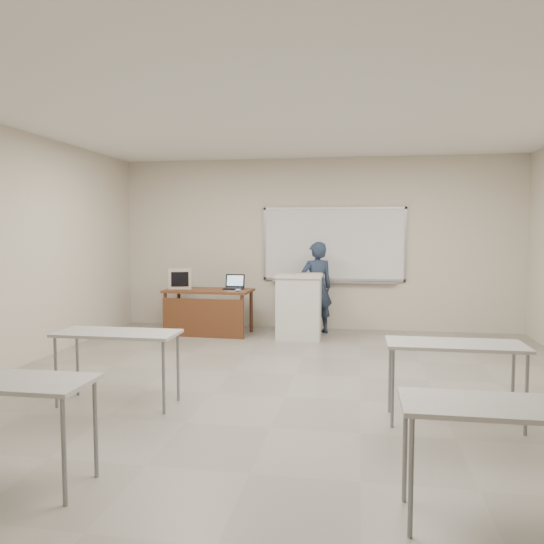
% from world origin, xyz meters
% --- Properties ---
extents(floor, '(7.00, 8.00, 0.01)m').
position_xyz_m(floor, '(0.00, 0.00, -0.01)').
color(floor, gray).
rests_on(floor, ground).
extents(whiteboard, '(2.48, 0.10, 1.31)m').
position_xyz_m(whiteboard, '(0.30, 3.97, 1.48)').
color(whiteboard, white).
rests_on(whiteboard, floor).
extents(student_desks, '(4.40, 2.20, 0.73)m').
position_xyz_m(student_desks, '(-0.00, -1.35, 0.67)').
color(student_desks, '#A7A8A1').
rests_on(student_desks, floor).
extents(instructor_desk, '(1.43, 0.72, 0.75)m').
position_xyz_m(instructor_desk, '(-1.74, 3.07, 0.54)').
color(instructor_desk, brown).
rests_on(instructor_desk, floor).
extents(podium, '(0.73, 0.53, 1.03)m').
position_xyz_m(podium, '(-0.20, 3.03, 0.52)').
color(podium, '#B8B7B0').
rests_on(podium, floor).
extents(crt_monitor, '(0.38, 0.43, 0.36)m').
position_xyz_m(crt_monitor, '(-2.29, 3.31, 0.92)').
color(crt_monitor, '#B2AA95').
rests_on(crt_monitor, instructor_desk).
extents(laptop, '(0.33, 0.30, 0.24)m').
position_xyz_m(laptop, '(-1.34, 3.34, 0.81)').
color(laptop, black).
rests_on(laptop, instructor_desk).
extents(mouse, '(0.11, 0.08, 0.04)m').
position_xyz_m(mouse, '(-1.19, 2.98, 0.77)').
color(mouse, '#B3B7BB').
rests_on(mouse, instructor_desk).
extents(keyboard, '(0.47, 0.24, 0.02)m').
position_xyz_m(keyboard, '(-0.05, 3.11, 1.04)').
color(keyboard, '#B2AA95').
rests_on(keyboard, podium).
extents(presenter, '(0.67, 0.58, 1.55)m').
position_xyz_m(presenter, '(0.04, 3.53, 0.77)').
color(presenter, black).
rests_on(presenter, floor).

